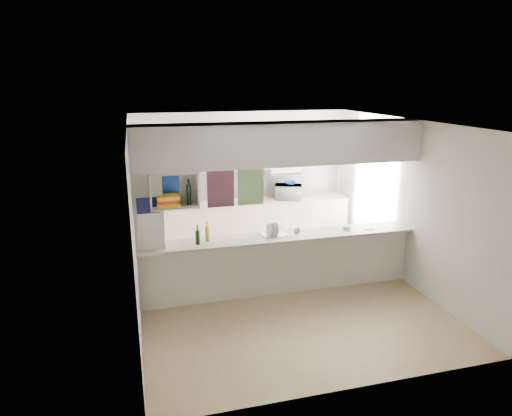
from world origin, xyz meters
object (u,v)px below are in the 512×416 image
object	(u,v)px
dish_rack	(274,230)
wine_bottles	(203,235)
microwave	(288,192)
bowl	(290,183)

from	to	relation	value
dish_rack	wine_bottles	distance (m)	1.09
microwave	wine_bottles	size ratio (longest dim) A/B	1.69
bowl	dish_rack	bearing A→B (deg)	-114.77
microwave	dish_rack	world-z (taller)	microwave
microwave	dish_rack	bearing A→B (deg)	85.43
microwave	wine_bottles	distance (m)	2.87
microwave	wine_bottles	world-z (taller)	wine_bottles
wine_bottles	bowl	bearing A→B (deg)	45.73
microwave	wine_bottles	bearing A→B (deg)	65.58
microwave	bowl	size ratio (longest dim) A/B	2.16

